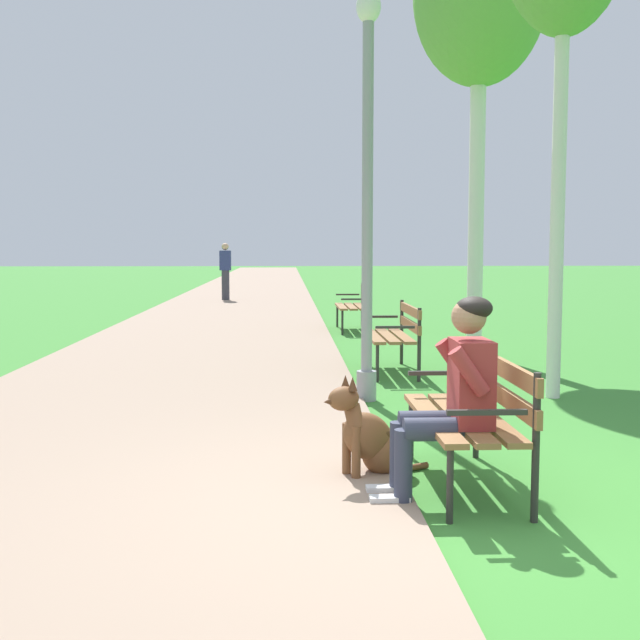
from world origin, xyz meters
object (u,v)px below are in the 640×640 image
person_seated_on_near_bench (453,391)px  dog_brown (374,440)px  park_bench_far (356,303)px  park_bench_near (475,408)px  park_bench_mid (395,331)px  lamp_post_near (367,192)px  pedestrian_distant (225,272)px

person_seated_on_near_bench → dog_brown: (-0.42, 0.52, -0.42)m
park_bench_far → park_bench_near: bearing=-90.5°
park_bench_mid → park_bench_far: (-0.05, 4.88, 0.00)m
park_bench_mid → person_seated_on_near_bench: bearing=-93.9°
park_bench_mid → lamp_post_near: (-0.54, -1.78, 1.57)m
park_bench_mid → pedestrian_distant: size_ratio=0.91×
park_bench_far → lamp_post_near: bearing=-94.1°
park_bench_near → person_seated_on_near_bench: 0.41m
park_bench_mid → person_seated_on_near_bench: (-0.34, -4.99, 0.17)m
park_bench_mid → park_bench_far: 4.88m
park_bench_mid → dog_brown: park_bench_mid is taller
person_seated_on_near_bench → park_bench_far: bearing=88.3°
park_bench_far → person_seated_on_near_bench: bearing=-91.7°
park_bench_far → lamp_post_near: (-0.48, -6.67, 1.57)m
park_bench_near → park_bench_far: size_ratio=1.00×
park_bench_mid → pedestrian_distant: 13.42m
park_bench_near → dog_brown: park_bench_near is taller
park_bench_far → dog_brown: 9.39m
park_bench_mid → lamp_post_near: lamp_post_near is taller
park_bench_far → pedestrian_distant: pedestrian_distant is taller
person_seated_on_near_bench → dog_brown: person_seated_on_near_bench is taller
person_seated_on_near_bench → pedestrian_distant: pedestrian_distant is taller
park_bench_near → lamp_post_near: (-0.40, 2.90, 1.57)m
park_bench_near → park_bench_mid: same height
park_bench_near → lamp_post_near: bearing=97.9°
lamp_post_near → park_bench_near: bearing=-82.1°
pedestrian_distant → park_bench_near: bearing=-80.7°
park_bench_far → dog_brown: park_bench_far is taller
dog_brown → pedestrian_distant: (-2.30, 17.53, 0.58)m
person_seated_on_near_bench → lamp_post_near: lamp_post_near is taller
park_bench_near → person_seated_on_near_bench: size_ratio=1.20×
person_seated_on_near_bench → pedestrian_distant: bearing=98.5°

